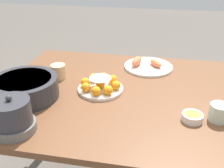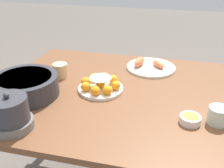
# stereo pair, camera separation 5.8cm
# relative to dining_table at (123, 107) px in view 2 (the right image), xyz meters

# --- Properties ---
(dining_table) EXTENTS (1.29, 1.03, 0.75)m
(dining_table) POSITION_rel_dining_table_xyz_m (0.00, 0.00, 0.00)
(dining_table) COLOR brown
(dining_table) RESTS_ON ground_plane
(cake_plate) EXTENTS (0.23, 0.23, 0.08)m
(cake_plate) POSITION_rel_dining_table_xyz_m (0.12, 0.01, 0.12)
(cake_plate) COLOR silver
(cake_plate) RESTS_ON dining_table
(serving_bowl) EXTENTS (0.32, 0.32, 0.10)m
(serving_bowl) POSITION_rel_dining_table_xyz_m (0.46, 0.15, 0.15)
(serving_bowl) COLOR #2D2D33
(serving_bowl) RESTS_ON dining_table
(sauce_bowl) EXTENTS (0.09, 0.09, 0.03)m
(sauce_bowl) POSITION_rel_dining_table_xyz_m (-0.32, 0.20, 0.11)
(sauce_bowl) COLOR silver
(sauce_bowl) RESTS_ON dining_table
(seafood_platter) EXTENTS (0.30, 0.30, 0.07)m
(seafood_platter) POSITION_rel_dining_table_xyz_m (-0.10, -0.33, 0.11)
(seafood_platter) COLOR silver
(seafood_platter) RESTS_ON dining_table
(cup_near) EXTENTS (0.08, 0.08, 0.08)m
(cup_near) POSITION_rel_dining_table_xyz_m (0.38, -0.09, 0.13)
(cup_near) COLOR #DBB27F
(cup_near) RESTS_ON dining_table
(cup_far) EXTENTS (0.08, 0.08, 0.08)m
(cup_far) POSITION_rel_dining_table_xyz_m (-0.43, 0.18, 0.13)
(cup_far) COLOR beige
(cup_far) RESTS_ON dining_table
(warming_pot) EXTENTS (0.17, 0.17, 0.16)m
(warming_pot) POSITION_rel_dining_table_xyz_m (0.38, 0.41, 0.16)
(warming_pot) COLOR #66605B
(warming_pot) RESTS_ON dining_table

